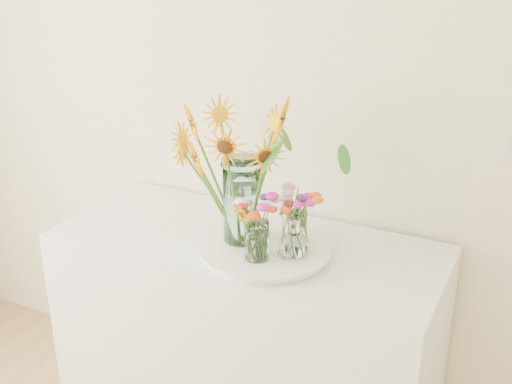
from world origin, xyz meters
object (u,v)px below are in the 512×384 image
at_px(small_vase_a, 257,241).
at_px(small_vase_c, 297,227).
at_px(tray, 265,250).
at_px(mason_jar, 242,201).
at_px(small_vase_b, 294,236).
at_px(counter, 248,345).

bearing_deg(small_vase_a, small_vase_c, 69.35).
distance_m(small_vase_a, small_vase_c, 0.19).
xyz_separation_m(tray, mason_jar, (-0.09, 0.01, 0.16)).
bearing_deg(small_vase_c, small_vase_a, -110.65).
xyz_separation_m(mason_jar, small_vase_b, (0.21, -0.03, -0.08)).
relative_size(tray, mason_jar, 1.44).
xyz_separation_m(tray, small_vase_a, (0.01, -0.09, 0.08)).
xyz_separation_m(counter, small_vase_b, (0.21, -0.08, 0.55)).
height_order(mason_jar, small_vase_c, mason_jar).
bearing_deg(small_vase_b, mason_jar, 172.82).
bearing_deg(small_vase_c, mason_jar, -156.23).
relative_size(counter, small_vase_c, 12.32).
height_order(counter, mason_jar, mason_jar).
bearing_deg(small_vase_a, counter, 126.81).
distance_m(counter, small_vase_a, 0.58).
distance_m(tray, small_vase_b, 0.14).
bearing_deg(counter, mason_jar, -81.29).
bearing_deg(mason_jar, tray, -5.37).
height_order(mason_jar, small_vase_b, mason_jar).
height_order(tray, mason_jar, mason_jar).
relative_size(tray, small_vase_a, 3.15).
bearing_deg(counter, tray, -30.45).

